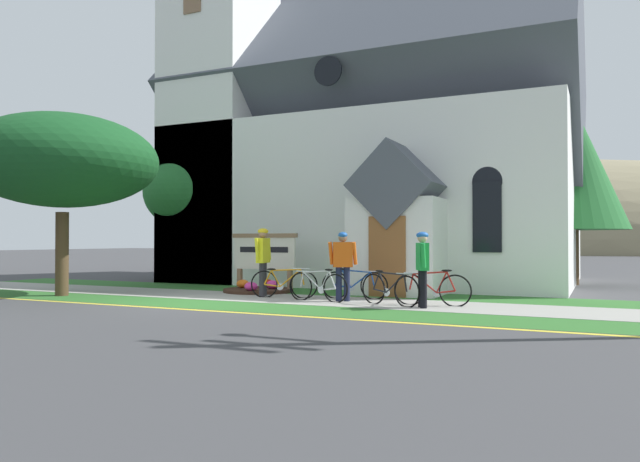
{
  "coord_description": "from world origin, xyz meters",
  "views": [
    {
      "loc": [
        8.82,
        -11.38,
        1.48
      ],
      "look_at": [
        1.65,
        3.84,
        1.73
      ],
      "focal_mm": 33.71,
      "sensor_mm": 36.0,
      "label": 1
    }
  ],
  "objects": [
    {
      "name": "bicycle_white",
      "position": [
        4.45,
        1.58,
        0.37
      ],
      "size": [
        1.59,
        0.69,
        0.81
      ],
      "color": "black",
      "rests_on": "ground"
    },
    {
      "name": "ground",
      "position": [
        0.0,
        4.0,
        0.0
      ],
      "size": [
        140.0,
        140.0,
        0.0
      ],
      "primitive_type": "plane",
      "color": "#3D3D3F"
    },
    {
      "name": "roadside_conifer",
      "position": [
        7.94,
        10.09,
        3.94
      ],
      "size": [
        3.52,
        3.52,
        6.09
      ],
      "color": "#4C3823",
      "rests_on": "ground"
    },
    {
      "name": "sidewalk_slab",
      "position": [
        1.36,
        1.92,
        0.01
      ],
      "size": [
        32.0,
        2.25,
        0.01
      ],
      "primitive_type": "cube",
      "color": "#99968E",
      "rests_on": "ground"
    },
    {
      "name": "cyclist_in_orange_jersey",
      "position": [
        5.27,
        1.38,
        0.97
      ],
      "size": [
        0.39,
        0.72,
        1.66
      ],
      "color": "black",
      "rests_on": "ground"
    },
    {
      "name": "church_building",
      "position": [
        0.85,
        9.2,
        4.97
      ],
      "size": [
        13.85,
        10.78,
        13.67
      ],
      "color": "white",
      "rests_on": "ground"
    },
    {
      "name": "bicycle_blue",
      "position": [
        3.17,
        2.65,
        0.36
      ],
      "size": [
        1.67,
        0.36,
        0.79
      ],
      "color": "black",
      "rests_on": "ground"
    },
    {
      "name": "cyclist_in_blue_jersey",
      "position": [
        0.78,
        2.18,
        1.07
      ],
      "size": [
        0.32,
        0.77,
        1.79
      ],
      "color": "#2D2D33",
      "rests_on": "ground"
    },
    {
      "name": "church_sign",
      "position": [
        -0.02,
        3.61,
        1.1
      ],
      "size": [
        2.1,
        0.14,
        1.67
      ],
      "color": "#7F6047",
      "rests_on": "ground"
    },
    {
      "name": "yard_deciduous_tree",
      "position": [
        -4.75,
        6.28,
        3.21
      ],
      "size": [
        3.29,
        3.29,
        4.59
      ],
      "color": "#4C3823",
      "rests_on": "ground"
    },
    {
      "name": "curb_paint_stripe",
      "position": [
        1.36,
        -1.02,
        0.0
      ],
      "size": [
        28.0,
        0.16,
        0.01
      ],
      "primitive_type": "cube",
      "color": "yellow",
      "rests_on": "ground"
    },
    {
      "name": "verge_sapling",
      "position": [
        -4.2,
        0.13,
        3.57
      ],
      "size": [
        4.99,
        4.99,
        4.82
      ],
      "color": "#4C3823",
      "rests_on": "ground"
    },
    {
      "name": "cyclist_in_yellow_jersey",
      "position": [
        3.16,
        1.92,
        0.98
      ],
      "size": [
        0.63,
        0.4,
        1.67
      ],
      "color": "#191E38",
      "rests_on": "ground"
    },
    {
      "name": "church_lawn",
      "position": [
        1.36,
        4.05,
        0.0
      ],
      "size": [
        24.0,
        2.01,
        0.01
      ],
      "primitive_type": "cube",
      "color": "#2D6628",
      "rests_on": "ground"
    },
    {
      "name": "bicycle_red",
      "position": [
        2.6,
        1.69,
        0.37
      ],
      "size": [
        1.72,
        0.36,
        0.82
      ],
      "color": "black",
      "rests_on": "ground"
    },
    {
      "name": "flower_bed",
      "position": [
        -0.02,
        3.28,
        0.09
      ],
      "size": [
        1.98,
        1.98,
        0.34
      ],
      "color": "#382319",
      "rests_on": "ground"
    },
    {
      "name": "bicycle_green",
      "position": [
        1.44,
        2.11,
        0.37
      ],
      "size": [
        1.71,
        0.48,
        0.78
      ],
      "color": "black",
      "rests_on": "ground"
    },
    {
      "name": "grass_verge",
      "position": [
        1.36,
        -0.04,
        0.0
      ],
      "size": [
        32.0,
        1.66,
        0.01
      ],
      "primitive_type": "cube",
      "color": "#2D6628",
      "rests_on": "ground"
    },
    {
      "name": "bicycle_silver",
      "position": [
        5.35,
        1.94,
        0.38
      ],
      "size": [
        1.76,
        0.16,
        0.84
      ],
      "color": "black",
      "rests_on": "ground"
    },
    {
      "name": "distant_hill",
      "position": [
        -1.06,
        71.12,
        0.0
      ],
      "size": [
        87.59,
        43.96,
        23.1
      ],
      "primitive_type": "ellipsoid",
      "color": "#847A5B",
      "rests_on": "ground"
    }
  ]
}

